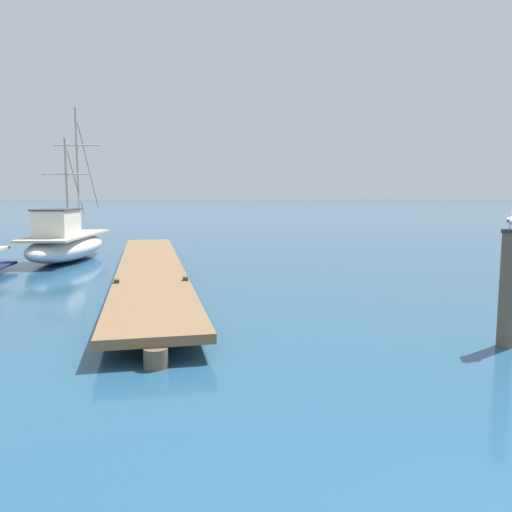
% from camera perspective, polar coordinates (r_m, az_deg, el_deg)
% --- Properties ---
extents(floating_dock, '(3.24, 16.46, 0.53)m').
position_cam_1_polar(floating_dock, '(15.63, -11.69, -1.13)').
color(floating_dock, brown).
rests_on(floating_dock, ground).
extents(fishing_boat_0, '(2.68, 7.29, 5.95)m').
position_cam_1_polar(fishing_boat_0, '(20.68, -20.44, 1.40)').
color(fishing_boat_0, silver).
rests_on(fishing_boat_0, ground).
extents(mooring_piling, '(0.30, 0.30, 1.96)m').
position_cam_1_polar(mooring_piling, '(9.36, 26.23, -3.07)').
color(mooring_piling, brown).
rests_on(mooring_piling, ground).
extents(perched_seagull, '(0.28, 0.33, 0.26)m').
position_cam_1_polar(perched_seagull, '(9.24, 26.60, 3.60)').
color(perched_seagull, gold).
rests_on(perched_seagull, mooring_piling).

